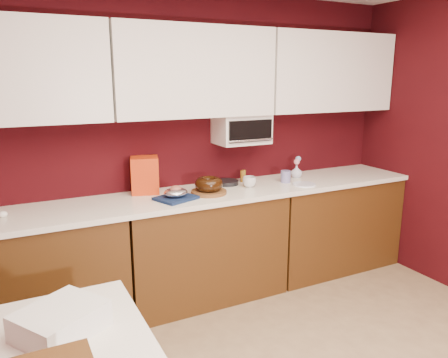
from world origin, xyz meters
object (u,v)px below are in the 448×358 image
at_px(bundt_cake, 209,184).
at_px(newspaper_stack, 60,321).
at_px(toaster_oven, 241,129).
at_px(blue_jar, 286,176).
at_px(foil_ham_nest, 176,192).
at_px(pandoro_box, 145,175).
at_px(flower_vase, 296,171).
at_px(coffee_mug, 249,181).

distance_m(bundt_cake, newspaper_stack, 1.82).
bearing_deg(toaster_oven, newspaper_stack, -138.71).
distance_m(blue_jar, newspaper_stack, 2.45).
bearing_deg(foil_ham_nest, bundt_cake, 7.60).
height_order(foil_ham_nest, blue_jar, blue_jar).
relative_size(blue_jar, newspaper_stack, 0.31).
bearing_deg(bundt_cake, newspaper_stack, -135.19).
bearing_deg(pandoro_box, blue_jar, 5.65).
bearing_deg(flower_vase, foil_ham_nest, -171.16).
bearing_deg(newspaper_stack, toaster_oven, 41.29).
bearing_deg(blue_jar, foil_ham_nest, -175.43).
bearing_deg(pandoro_box, bundt_cake, -14.69).
distance_m(foil_ham_nest, flower_vase, 1.28).
distance_m(bundt_cake, pandoro_box, 0.52).
bearing_deg(pandoro_box, foil_ham_nest, -48.00).
distance_m(toaster_oven, coffee_mug, 0.46).
height_order(foil_ham_nest, flower_vase, flower_vase).
distance_m(toaster_oven, pandoro_box, 0.92).
distance_m(foil_ham_nest, coffee_mug, 0.70).
relative_size(toaster_oven, blue_jar, 4.30).
relative_size(bundt_cake, flower_vase, 1.73).
xyz_separation_m(foil_ham_nest, blue_jar, (1.07, 0.09, -0.00)).
relative_size(foil_ham_nest, newspaper_stack, 0.56).
relative_size(pandoro_box, coffee_mug, 2.68).
relative_size(coffee_mug, flower_vase, 0.85).
relative_size(foil_ham_nest, coffee_mug, 1.71).
distance_m(bundt_cake, coffee_mug, 0.40).
xyz_separation_m(pandoro_box, coffee_mug, (0.84, -0.22, -0.09)).
xyz_separation_m(bundt_cake, pandoro_box, (-0.44, 0.26, 0.07)).
height_order(toaster_oven, pandoro_box, toaster_oven).
bearing_deg(coffee_mug, blue_jar, 1.10).
relative_size(toaster_oven, newspaper_stack, 1.35).
relative_size(toaster_oven, bundt_cake, 2.01).
xyz_separation_m(blue_jar, newspaper_stack, (-2.06, -1.32, -0.14)).
bearing_deg(pandoro_box, newspaper_stack, -103.08).
xyz_separation_m(foil_ham_nest, newspaper_stack, (-0.99, -1.24, -0.15)).
height_order(pandoro_box, flower_vase, pandoro_box).
bearing_deg(bundt_cake, pandoro_box, 149.70).
bearing_deg(pandoro_box, flower_vase, 11.49).
relative_size(flower_vase, newspaper_stack, 0.39).
height_order(blue_jar, newspaper_stack, blue_jar).
xyz_separation_m(bundt_cake, newspaper_stack, (-1.28, -1.28, -0.17)).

